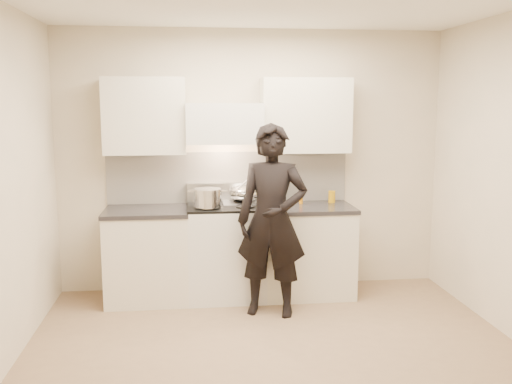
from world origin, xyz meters
TOP-DOWN VIEW (x-y plane):
  - ground_plane at (0.00, 0.00)m, footprint 4.00×4.00m
  - room_shell at (-0.06, 0.37)m, footprint 4.04×3.54m
  - stove at (-0.30, 1.42)m, footprint 0.76×0.65m
  - counter_right at (0.53, 1.43)m, footprint 0.92×0.67m
  - counter_left at (-1.08, 1.43)m, footprint 0.82×0.67m
  - wok at (-0.10, 1.55)m, footprint 0.32×0.38m
  - stock_pot at (-0.48, 1.28)m, footprint 0.38×0.29m
  - utensil_crock at (0.24, 1.66)m, footprint 0.11×0.11m
  - spice_jar at (0.49, 1.55)m, footprint 0.04×0.04m
  - oil_glass at (0.82, 1.58)m, footprint 0.07×0.07m
  - person at (0.09, 0.90)m, footprint 0.74×0.59m

SIDE VIEW (x-z plane):
  - ground_plane at x=0.00m, z-range 0.00..0.00m
  - counter_right at x=0.53m, z-range 0.00..0.92m
  - counter_left at x=-1.08m, z-range 0.00..0.92m
  - stove at x=-0.30m, z-range 0.00..0.95m
  - person at x=0.09m, z-range 0.00..1.77m
  - spice_jar at x=0.49m, z-range 0.92..1.01m
  - oil_glass at x=0.82m, z-range 0.92..1.05m
  - utensil_crock at x=0.24m, z-range 0.86..1.16m
  - wok at x=-0.10m, z-range 0.92..1.17m
  - stock_pot at x=-0.48m, z-range 0.96..1.14m
  - room_shell at x=-0.06m, z-range 0.25..2.95m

